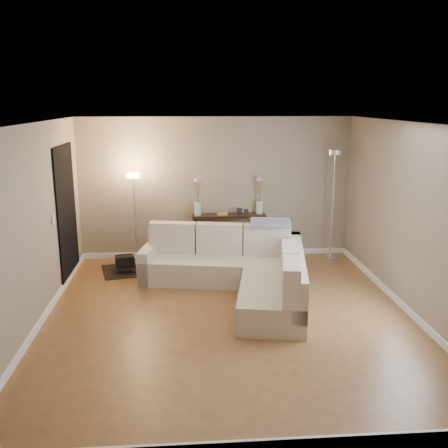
{
  "coord_description": "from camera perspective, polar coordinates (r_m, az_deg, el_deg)",
  "views": [
    {
      "loc": [
        -0.55,
        -6.34,
        2.87
      ],
      "look_at": [
        0.0,
        0.8,
        1.1
      ],
      "focal_mm": 40.0,
      "sensor_mm": 36.0,
      "label": 1
    }
  ],
  "objects": [
    {
      "name": "baseboard_back",
      "position": [
        9.52,
        -0.9,
        -3.35
      ],
      "size": [
        5.0,
        0.03,
        0.1
      ],
      "primitive_type": "cube",
      "color": "white",
      "rests_on": "ground"
    },
    {
      "name": "wall_back",
      "position": [
        9.25,
        -0.94,
        4.11
      ],
      "size": [
        5.0,
        0.02,
        2.6
      ],
      "primitive_type": "cube",
      "color": "gray",
      "rests_on": "ground"
    },
    {
      "name": "flower_vase_right",
      "position": [
        9.25,
        4.09,
        2.97
      ],
      "size": [
        0.16,
        0.13,
        0.71
      ],
      "color": "silver",
      "rests_on": "console_table"
    },
    {
      "name": "flower_vase_left",
      "position": [
        9.11,
        -3.03,
        2.81
      ],
      "size": [
        0.16,
        0.13,
        0.71
      ],
      "color": "silver",
      "rests_on": "console_table"
    },
    {
      "name": "black_bag",
      "position": [
        8.71,
        -11.27,
        -4.19
      ],
      "size": [
        0.35,
        0.28,
        0.2
      ],
      "primitive_type": "cube",
      "rotation": [
        0.0,
        0.0,
        0.23
      ],
      "color": "black",
      "rests_on": "charcoal_rug"
    },
    {
      "name": "doorway",
      "position": [
        8.45,
        -17.51,
        1.15
      ],
      "size": [
        0.02,
        1.2,
        2.2
      ],
      "primitive_type": "cube",
      "color": "black",
      "rests_on": "ground"
    },
    {
      "name": "switch_plate",
      "position": [
        7.62,
        -18.95,
        0.47
      ],
      "size": [
        0.02,
        0.08,
        0.12
      ],
      "primitive_type": "cube",
      "color": "white",
      "rests_on": "ground"
    },
    {
      "name": "ceiling",
      "position": [
        6.37,
        0.57,
        11.5
      ],
      "size": [
        5.0,
        5.5,
        0.01
      ],
      "primitive_type": "cube",
      "color": "white",
      "rests_on": "ground"
    },
    {
      "name": "baseboard_left",
      "position": [
        7.2,
        -19.92,
        -10.06
      ],
      "size": [
        0.03,
        5.5,
        0.1
      ],
      "primitive_type": "cube",
      "color": "white",
      "rests_on": "ground"
    },
    {
      "name": "baseboard_right",
      "position": [
        7.57,
        19.84,
        -8.85
      ],
      "size": [
        0.03,
        5.5,
        0.1
      ],
      "primitive_type": "cube",
      "color": "white",
      "rests_on": "ground"
    },
    {
      "name": "console_table",
      "position": [
        9.3,
        0.01,
        -1.06
      ],
      "size": [
        1.37,
        0.42,
        0.83
      ],
      "color": "black",
      "rests_on": "floor"
    },
    {
      "name": "leaning_mirror",
      "position": [
        9.31,
        0.42,
        3.6
      ],
      "size": [
        0.96,
        0.08,
        0.75
      ],
      "color": "black",
      "rests_on": "console_table"
    },
    {
      "name": "floor",
      "position": [
        6.98,
        0.52,
        -10.43
      ],
      "size": [
        5.0,
        5.5,
        0.01
      ],
      "primitive_type": "cube",
      "color": "brown",
      "rests_on": "ground"
    },
    {
      "name": "wall_right",
      "position": [
        7.21,
        20.83,
        0.39
      ],
      "size": [
        0.02,
        5.5,
        2.6
      ],
      "primitive_type": "cube",
      "color": "gray",
      "rests_on": "ground"
    },
    {
      "name": "charcoal_rug",
      "position": [
        8.88,
        -10.19,
        -5.14
      ],
      "size": [
        1.23,
        1.03,
        0.01
      ],
      "primitive_type": "cube",
      "rotation": [
        0.0,
        0.0,
        0.23
      ],
      "color": "black",
      "rests_on": "floor"
    },
    {
      "name": "table_decor",
      "position": [
        9.18,
        0.56,
        1.21
      ],
      "size": [
        0.58,
        0.13,
        0.14
      ],
      "color": "gold",
      "rests_on": "console_table"
    },
    {
      "name": "throw_blanket",
      "position": [
        8.17,
        5.34,
        0.19
      ],
      "size": [
        0.69,
        0.46,
        0.09
      ],
      "primitive_type": "cube",
      "rotation": [
        0.1,
        0.0,
        -0.13
      ],
      "color": "gray",
      "rests_on": "sectional_sofa"
    },
    {
      "name": "floor_lamp_lit",
      "position": [
        8.89,
        -10.21,
        2.6
      ],
      "size": [
        0.28,
        0.28,
        1.65
      ],
      "color": "silver",
      "rests_on": "floor"
    },
    {
      "name": "floor_lamp_unlit",
      "position": [
        9.24,
        12.44,
        4.64
      ],
      "size": [
        0.36,
        0.36,
        2.03
      ],
      "color": "silver",
      "rests_on": "floor"
    },
    {
      "name": "sectional_sofa",
      "position": [
        7.75,
        1.82,
        -5.2
      ],
      "size": [
        2.69,
        2.88,
        0.91
      ],
      "color": "#BEB59A",
      "rests_on": "floor"
    },
    {
      "name": "wall_left",
      "position": [
        6.81,
        -20.99,
        -0.37
      ],
      "size": [
        0.02,
        5.5,
        2.6
      ],
      "primitive_type": "cube",
      "color": "gray",
      "rests_on": "ground"
    },
    {
      "name": "wall_front",
      "position": [
        3.94,
        4.06,
        -9.6
      ],
      "size": [
        5.0,
        0.02,
        2.6
      ],
      "primitive_type": "cube",
      "color": "gray",
      "rests_on": "ground"
    },
    {
      "name": "baseboard_front",
      "position": [
        4.61,
        3.72,
        -23.88
      ],
      "size": [
        5.0,
        0.03,
        0.1
      ],
      "primitive_type": "cube",
      "color": "white",
      "rests_on": "ground"
    }
  ]
}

